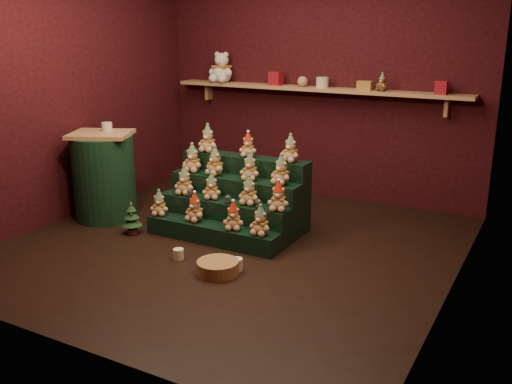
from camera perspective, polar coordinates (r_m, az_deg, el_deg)
The scene contains 41 objects.
ground at distance 5.43m, azimuth -2.49°, elevation -5.41°, with size 4.00×4.00×0.00m, color black.
back_wall at distance 6.90m, azimuth 6.38°, elevation 11.18°, with size 4.00×0.10×2.80m, color black.
front_wall at distance 3.51m, azimuth -20.43°, elevation 5.31°, with size 4.00×0.10×2.80m, color black.
left_wall at distance 6.38m, azimuth -18.85°, elevation 10.01°, with size 0.10×4.00×2.80m, color black.
right_wall at distance 4.38m, azimuth 21.07°, elevation 7.25°, with size 0.10×4.00×2.80m, color black.
back_shelf at distance 6.75m, azimuth 5.77°, elevation 10.18°, with size 3.60×0.26×0.24m.
riser_tier_front at distance 5.50m, azimuth -4.46°, elevation -4.14°, with size 1.40×0.22×0.18m, color black.
riser_tier_midfront at distance 5.64m, azimuth -3.27°, elevation -2.60°, with size 1.40×0.22×0.36m, color black.
riser_tier_midback at distance 5.79m, azimuth -2.13°, elevation -1.14°, with size 1.40×0.22×0.54m, color black.
riser_tier_back at distance 5.95m, azimuth -1.05°, elevation 0.24°, with size 1.40×0.22×0.72m, color black.
teddy_0 at distance 5.76m, azimuth -9.65°, elevation -1.08°, with size 0.18×0.16×0.25m, color tan, non-canonical shape.
teddy_1 at distance 5.54m, azimuth -6.13°, elevation -1.51°, with size 0.20×0.18×0.28m, color tan, non-canonical shape.
teddy_2 at distance 5.29m, azimuth -2.28°, elevation -2.39°, with size 0.19×0.17×0.27m, color tan, non-canonical shape.
teddy_3 at distance 5.15m, azimuth 0.45°, elevation -2.85°, with size 0.20×0.18×0.28m, color tan, non-canonical shape.
teddy_4 at distance 5.79m, azimuth -7.17°, elevation 1.14°, with size 0.21×0.18×0.29m, color tan, non-canonical shape.
teddy_5 at distance 5.62m, azimuth -4.47°, elevation 0.58°, with size 0.18×0.17×0.26m, color tan, non-canonical shape.
teddy_6 at distance 5.42m, azimuth -0.70°, elevation 0.18°, with size 0.20×0.18×0.28m, color tan, non-canonical shape.
teddy_7 at distance 5.24m, azimuth 2.26°, elevation -0.41°, with size 0.20×0.18×0.28m, color tan, non-canonical shape.
teddy_8 at distance 5.95m, azimuth -6.38°, elevation 3.41°, with size 0.21×0.19×0.29m, color tan, non-canonical shape.
teddy_9 at distance 5.80m, azimuth -4.11°, elevation 3.10°, with size 0.21×0.19×0.29m, color tan, non-canonical shape.
teddy_10 at distance 5.60m, azimuth -0.62°, elevation 2.57°, with size 0.20×0.18×0.27m, color tan, non-canonical shape.
teddy_11 at distance 5.45m, azimuth 2.54°, elevation 2.24°, with size 0.21×0.19×0.29m, color tan, non-canonical shape.
teddy_12 at distance 6.05m, azimuth -4.84°, elevation 5.37°, with size 0.21×0.19×0.29m, color tan, non-canonical shape.
teddy_13 at distance 5.80m, azimuth -0.79°, elevation 4.76°, with size 0.18×0.16×0.25m, color tan, non-canonical shape.
teddy_14 at distance 5.59m, azimuth 3.48°, elevation 4.38°, with size 0.19×0.17×0.27m, color tan, non-canonical shape.
snow_globe_a at distance 5.72m, azimuth -6.68°, elevation -0.12°, with size 0.06×0.06×0.08m.
snow_globe_b at distance 5.48m, azimuth -2.82°, elevation -0.72°, with size 0.06×0.06×0.09m.
snow_globe_c at distance 5.32m, azimuth 0.27°, elevation -1.21°, with size 0.07×0.07×0.09m.
side_table at distance 6.29m, azimuth -14.96°, elevation 1.53°, with size 0.77×0.71×0.94m.
table_ornament at distance 6.25m, azimuth -14.68°, elevation 6.34°, with size 0.11×0.11×0.09m, color beige.
mini_christmas_tree at distance 5.81m, azimuth -12.32°, elevation -2.55°, with size 0.20×0.20×0.34m.
mug_left at distance 5.16m, azimuth -7.76°, elevation -6.17°, with size 0.10×0.10×0.10m, color beige.
mug_right at distance 4.89m, azimuth -1.95°, elevation -7.25°, with size 0.11×0.11×0.11m, color beige.
wicker_basket at distance 4.84m, azimuth -3.85°, elevation -7.53°, with size 0.35×0.35×0.11m, color #A17441.
white_bear at distance 7.27m, azimuth -3.46°, elevation 12.73°, with size 0.33×0.30×0.47m, color silver, non-canonical shape.
brown_bear at distance 6.43m, azimuth 12.50°, elevation 10.67°, with size 0.14×0.12×0.19m, color #51311B, non-canonical shape.
gift_tin_red_a at distance 6.92m, azimuth 2.00°, elevation 11.28°, with size 0.14×0.14×0.16m, color #A31926.
gift_tin_cream at distance 6.67m, azimuth 6.65°, elevation 10.83°, with size 0.14×0.14×0.12m, color beige.
gift_tin_red_b at distance 6.29m, azimuth 18.06°, elevation 9.91°, with size 0.12×0.12×0.14m, color #A31926.
shelf_plush_ball at distance 6.77m, azimuth 4.68°, elevation 10.96°, with size 0.12×0.12×0.12m, color tan.
scarf_gift_box at distance 6.50m, azimuth 10.83°, elevation 10.42°, with size 0.16×0.10×0.10m, color orange.
Camera 1 is at (2.63, -4.30, 2.01)m, focal length 40.00 mm.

